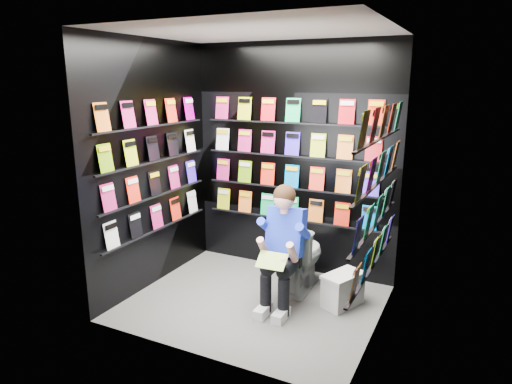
% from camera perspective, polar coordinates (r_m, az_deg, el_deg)
% --- Properties ---
extents(floor, '(2.40, 2.40, 0.00)m').
position_cam_1_polar(floor, '(4.73, -0.29, -13.66)').
color(floor, '#585856').
rests_on(floor, ground).
extents(ceiling, '(2.40, 2.40, 0.00)m').
position_cam_1_polar(ceiling, '(4.21, -0.34, 19.53)').
color(ceiling, white).
rests_on(ceiling, floor).
extents(wall_back, '(2.40, 0.04, 2.60)m').
position_cam_1_polar(wall_back, '(5.18, 4.66, 4.00)').
color(wall_back, black).
rests_on(wall_back, floor).
extents(wall_front, '(2.40, 0.04, 2.60)m').
position_cam_1_polar(wall_front, '(3.44, -7.78, -1.15)').
color(wall_front, black).
rests_on(wall_front, floor).
extents(wall_left, '(0.04, 2.00, 2.60)m').
position_cam_1_polar(wall_left, '(4.93, -12.91, 3.18)').
color(wall_left, black).
rests_on(wall_left, floor).
extents(wall_right, '(0.04, 2.00, 2.60)m').
position_cam_1_polar(wall_right, '(3.91, 15.62, 0.27)').
color(wall_right, black).
rests_on(wall_right, floor).
extents(comics_back, '(2.10, 0.06, 1.37)m').
position_cam_1_polar(comics_back, '(5.15, 4.53, 4.00)').
color(comics_back, red).
rests_on(comics_back, wall_back).
extents(comics_left, '(0.06, 1.70, 1.37)m').
position_cam_1_polar(comics_left, '(4.91, -12.64, 3.21)').
color(comics_left, red).
rests_on(comics_left, wall_left).
extents(comics_right, '(0.06, 1.70, 1.37)m').
position_cam_1_polar(comics_right, '(3.91, 15.19, 0.39)').
color(comics_right, red).
rests_on(comics_right, wall_right).
extents(toilet, '(0.46, 0.77, 0.73)m').
position_cam_1_polar(toilet, '(4.91, 5.51, -7.92)').
color(toilet, white).
rests_on(toilet, floor).
extents(longbox, '(0.37, 0.47, 0.31)m').
position_cam_1_polar(longbox, '(4.69, 10.79, -12.07)').
color(longbox, white).
rests_on(longbox, floor).
extents(longbox_lid, '(0.40, 0.49, 0.03)m').
position_cam_1_polar(longbox_lid, '(4.62, 10.89, -10.18)').
color(longbox_lid, white).
rests_on(longbox_lid, longbox).
extents(reader, '(0.52, 0.73, 1.30)m').
position_cam_1_polar(reader, '(4.45, 3.87, -5.06)').
color(reader, '#1026C9').
rests_on(reader, toilet).
extents(held_comic, '(0.28, 0.17, 0.12)m').
position_cam_1_polar(held_comic, '(4.20, 1.98, -8.59)').
color(held_comic, green).
rests_on(held_comic, reader).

